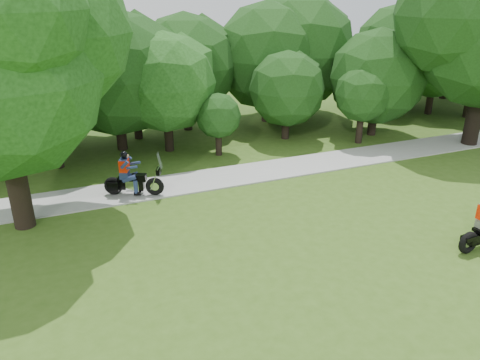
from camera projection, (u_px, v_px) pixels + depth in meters
ground at (401, 259)px, 14.01m from camera, size 100.00×100.00×0.00m
walkway at (281, 168)px, 20.85m from camera, size 60.00×2.20×0.06m
tree_line at (258, 65)px, 25.56m from camera, size 39.18×11.28×7.31m
touring_motorcycle at (130, 179)px, 17.92m from camera, size 2.22×1.39×1.79m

